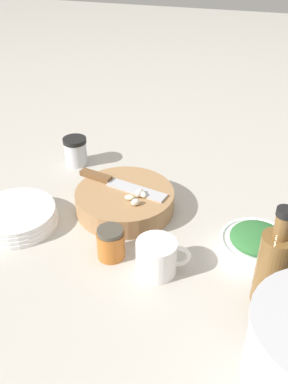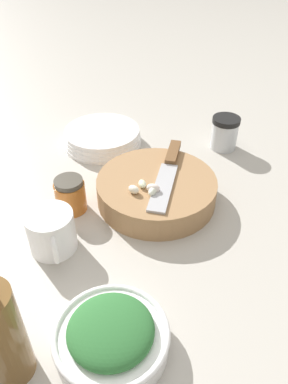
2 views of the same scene
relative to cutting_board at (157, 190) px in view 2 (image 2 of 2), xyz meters
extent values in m
plane|color=#B2ADA3|center=(-0.10, 0.03, -0.03)|extent=(5.00, 5.00, 0.00)
cylinder|color=#9E754C|center=(0.00, 0.00, 0.00)|extent=(0.24, 0.24, 0.05)
cube|color=brown|center=(0.09, -0.04, 0.03)|extent=(0.09, 0.04, 0.01)
cube|color=#B2B2B7|center=(-0.03, -0.01, 0.03)|extent=(0.15, 0.07, 0.01)
ellipsoid|color=silver|center=(-0.02, 0.03, 0.03)|extent=(0.02, 0.02, 0.01)
ellipsoid|color=white|center=(-0.05, 0.01, 0.03)|extent=(0.03, 0.02, 0.02)
ellipsoid|color=silver|center=(-0.04, 0.01, 0.03)|extent=(0.02, 0.03, 0.02)
ellipsoid|color=white|center=(-0.04, 0.04, 0.03)|extent=(0.03, 0.03, 0.02)
cylinder|color=white|center=(-0.32, 0.07, -0.01)|extent=(0.15, 0.15, 0.03)
torus|color=white|center=(-0.32, 0.07, 0.01)|extent=(0.16, 0.16, 0.01)
ellipsoid|color=#2D6B33|center=(-0.32, 0.07, 0.02)|extent=(0.12, 0.12, 0.03)
cylinder|color=silver|center=(0.20, -0.17, 0.01)|extent=(0.06, 0.06, 0.07)
cylinder|color=black|center=(0.20, -0.17, 0.05)|extent=(0.07, 0.07, 0.01)
cylinder|color=white|center=(-0.13, 0.18, 0.01)|extent=(0.08, 0.08, 0.07)
torus|color=white|center=(-0.17, 0.17, 0.01)|extent=(0.05, 0.02, 0.05)
cylinder|color=white|center=(0.22, 0.13, -0.02)|extent=(0.19, 0.19, 0.01)
cylinder|color=white|center=(0.22, 0.13, -0.01)|extent=(0.19, 0.19, 0.01)
cylinder|color=white|center=(0.22, 0.13, 0.00)|extent=(0.19, 0.19, 0.01)
cylinder|color=white|center=(0.22, 0.13, 0.01)|extent=(0.18, 0.18, 0.01)
cylinder|color=#B26023|center=(-0.03, 0.17, 0.00)|extent=(0.06, 0.06, 0.06)
cylinder|color=#474238|center=(-0.03, 0.17, 0.04)|extent=(0.05, 0.05, 0.01)
cylinder|color=brown|center=(-0.35, 0.20, 0.05)|extent=(0.06, 0.06, 0.15)
camera|label=1|loc=(-0.29, 0.79, 0.59)|focal=40.00mm
camera|label=2|loc=(-0.59, 0.03, 0.46)|focal=35.00mm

